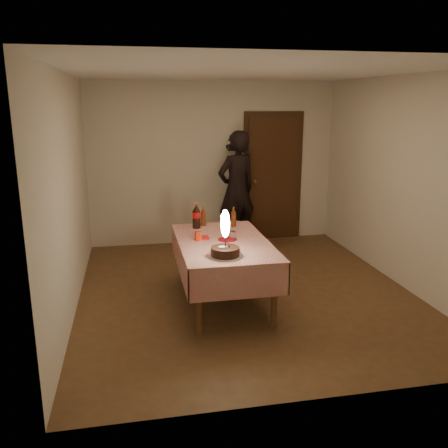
{
  "coord_description": "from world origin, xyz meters",
  "views": [
    {
      "loc": [
        -1.31,
        -5.32,
        2.28
      ],
      "look_at": [
        -0.32,
        -0.29,
        0.95
      ],
      "focal_mm": 38.0,
      "sensor_mm": 36.0,
      "label": 1
    }
  ],
  "objects": [
    {
      "name": "dining_table",
      "position": [
        -0.32,
        -0.24,
        0.64
      ],
      "size": [
        1.02,
        1.72,
        0.74
      ],
      "color": "brown",
      "rests_on": "ground"
    },
    {
      "name": "clear_cup",
      "position": [
        -0.2,
        -0.18,
        0.78
      ],
      "size": [
        0.07,
        0.07,
        0.09
      ],
      "primitive_type": "cylinder",
      "color": "white",
      "rests_on": "dining_table"
    },
    {
      "name": "amber_bottle_right",
      "position": [
        -0.07,
        0.36,
        0.86
      ],
      "size": [
        0.06,
        0.06,
        0.25
      ],
      "color": "#5F2910",
      "rests_on": "dining_table"
    },
    {
      "name": "ground",
      "position": [
        0.0,
        0.0,
        0.0
      ],
      "size": [
        4.0,
        4.5,
        0.01
      ],
      "primitive_type": "cube",
      "color": "brown",
      "rests_on": "ground"
    },
    {
      "name": "amber_bottle_left",
      "position": [
        -0.44,
        0.49,
        0.86
      ],
      "size": [
        0.06,
        0.06,
        0.25
      ],
      "color": "#5F2910",
      "rests_on": "dining_table"
    },
    {
      "name": "photographer",
      "position": [
        0.3,
        1.85,
        0.93
      ],
      "size": [
        0.79,
        0.67,
        1.85
      ],
      "color": "black",
      "rests_on": "ground"
    },
    {
      "name": "red_plate",
      "position": [
        -0.27,
        -0.21,
        0.74
      ],
      "size": [
        0.22,
        0.22,
        0.01
      ],
      "primitive_type": "cylinder",
      "color": "#A60B1A",
      "rests_on": "dining_table"
    },
    {
      "name": "birthday_cake",
      "position": [
        -0.41,
        -0.78,
        0.85
      ],
      "size": [
        0.37,
        0.37,
        0.49
      ],
      "color": "white",
      "rests_on": "dining_table"
    },
    {
      "name": "cola_bottle",
      "position": [
        -0.54,
        0.38,
        0.89
      ],
      "size": [
        0.1,
        0.1,
        0.32
      ],
      "color": "black",
      "rests_on": "dining_table"
    },
    {
      "name": "room_shell",
      "position": [
        0.03,
        0.08,
        1.65
      ],
      "size": [
        4.04,
        4.54,
        2.62
      ],
      "color": "beige",
      "rests_on": "ground"
    },
    {
      "name": "napkin_stack",
      "position": [
        -0.54,
        -0.1,
        0.75
      ],
      "size": [
        0.15,
        0.15,
        0.02
      ],
      "primitive_type": "cube",
      "color": "#B41914",
      "rests_on": "dining_table"
    },
    {
      "name": "red_cup",
      "position": [
        -0.6,
        -0.16,
        0.79
      ],
      "size": [
        0.08,
        0.08,
        0.1
      ],
      "primitive_type": "cylinder",
      "color": "red",
      "rests_on": "dining_table"
    }
  ]
}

